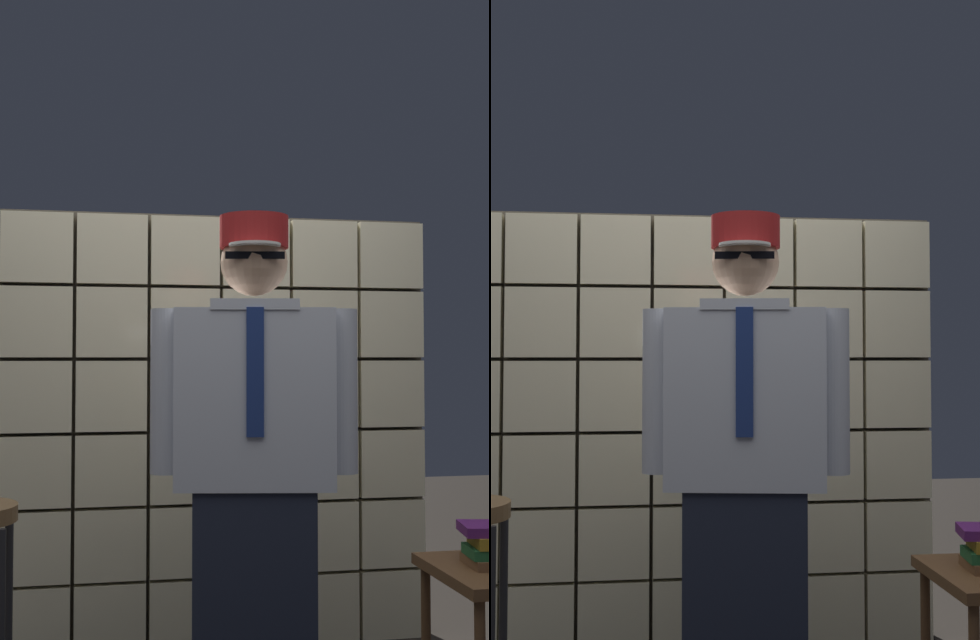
# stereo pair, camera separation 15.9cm
# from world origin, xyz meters

# --- Properties ---
(glass_block_wall) EXTENTS (2.25, 0.10, 1.93)m
(glass_block_wall) POSITION_xyz_m (-0.00, 1.31, 0.95)
(glass_block_wall) COLOR beige
(glass_block_wall) RESTS_ON ground
(standing_person) EXTENTS (0.70, 0.34, 1.75)m
(standing_person) POSITION_xyz_m (0.13, 0.37, 0.91)
(standing_person) COLOR #1E2333
(standing_person) RESTS_ON ground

